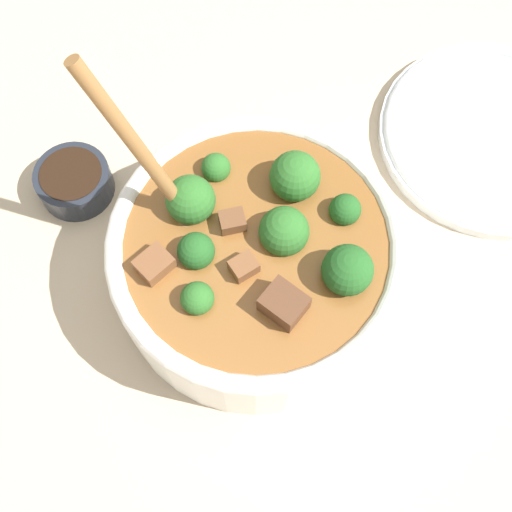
% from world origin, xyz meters
% --- Properties ---
extents(ground_plane, '(4.00, 4.00, 0.00)m').
position_xyz_m(ground_plane, '(0.00, 0.00, 0.00)').
color(ground_plane, '#C6B293').
extents(stew_bowl, '(0.26, 0.27, 0.25)m').
position_xyz_m(stew_bowl, '(-0.00, -0.00, 0.06)').
color(stew_bowl, white).
rests_on(stew_bowl, ground_plane).
extents(condiment_bowl, '(0.07, 0.07, 0.03)m').
position_xyz_m(condiment_bowl, '(-0.02, -0.21, 0.02)').
color(condiment_bowl, '#232833').
rests_on(condiment_bowl, ground_plane).
extents(empty_plate, '(0.24, 0.24, 0.02)m').
position_xyz_m(empty_plate, '(-0.24, 0.17, 0.01)').
color(empty_plate, white).
rests_on(empty_plate, ground_plane).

